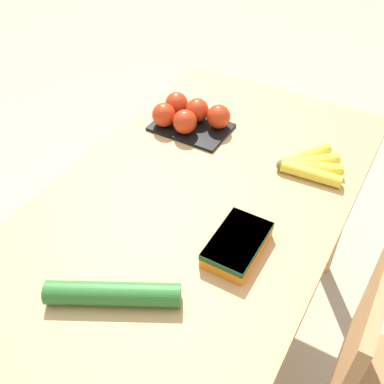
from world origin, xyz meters
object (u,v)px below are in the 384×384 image
object	(u,v)px
tomato_pack	(189,116)
carrot_bag	(237,244)
cucumber_near	(113,294)
banana_bunch	(309,165)

from	to	relation	value
tomato_pack	carrot_bag	bearing A→B (deg)	42.59
cucumber_near	tomato_pack	bearing A→B (deg)	-163.30
tomato_pack	carrot_bag	size ratio (longest dim) A/B	1.36
tomato_pack	cucumber_near	world-z (taller)	tomato_pack
banana_bunch	tomato_pack	distance (m)	0.39
tomato_pack	cucumber_near	xyz separation A→B (m)	(0.62, 0.19, -0.01)
tomato_pack	cucumber_near	distance (m)	0.65
banana_bunch	cucumber_near	world-z (taller)	cucumber_near
carrot_bag	banana_bunch	bearing A→B (deg)	173.15
banana_bunch	carrot_bag	world-z (taller)	carrot_bag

